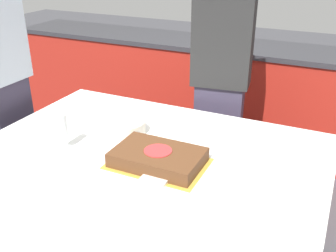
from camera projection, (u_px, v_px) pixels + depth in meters
name	position (u px, v px, depth m)	size (l,w,h in m)	color
ground_plane	(161.00, 247.00, 2.43)	(14.00, 14.00, 0.00)	#424247
back_counter	(238.00, 96.00, 3.51)	(4.40, 0.58, 0.92)	#A82319
dining_table	(160.00, 198.00, 2.27)	(1.76, 0.98, 0.74)	white
cake	(158.00, 158.00, 1.88)	(0.46, 0.31, 0.08)	gold
plate_stack	(126.00, 127.00, 2.19)	(0.22, 0.22, 0.07)	white
wine_glass	(62.00, 126.00, 1.99)	(0.07, 0.07, 0.19)	white
side_plate_near_cake	(168.00, 134.00, 2.18)	(0.20, 0.20, 0.00)	white
utensil_pile	(155.00, 180.00, 1.75)	(0.12, 0.08, 0.02)	white
person_cutting_cake	(220.00, 83.00, 2.60)	(0.40, 0.25, 1.66)	#383347
person_seated_left	(2.00, 83.00, 2.47)	(0.21, 0.34, 1.72)	#383347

